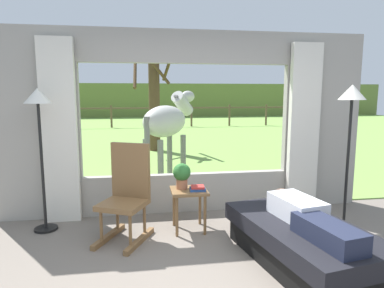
{
  "coord_description": "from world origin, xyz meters",
  "views": [
    {
      "loc": [
        -0.67,
        -2.48,
        1.69
      ],
      "look_at": [
        0.0,
        1.8,
        1.05
      ],
      "focal_mm": 31.89,
      "sensor_mm": 36.0,
      "label": 1
    }
  ],
  "objects": [
    {
      "name": "potted_plant",
      "position": [
        -0.16,
        1.6,
        0.7
      ],
      "size": [
        0.22,
        0.22,
        0.32
      ],
      "color": "#9E6042",
      "rests_on": "side_table"
    },
    {
      "name": "side_table",
      "position": [
        -0.08,
        1.54,
        0.43
      ],
      "size": [
        0.44,
        0.44,
        0.52
      ],
      "color": "brown",
      "rests_on": "ground_plane"
    },
    {
      "name": "curtain_panel_right",
      "position": [
        1.69,
        2.12,
        1.2
      ],
      "size": [
        0.44,
        0.1,
        2.4
      ],
      "primitive_type": "cube",
      "color": "silver",
      "rests_on": "ground_plane"
    },
    {
      "name": "horse",
      "position": [
        -0.13,
        4.07,
        1.16
      ],
      "size": [
        1.37,
        1.66,
        1.73
      ],
      "rotation": [
        0.0,
        0.0,
        -0.64
      ],
      "color": "#B2B2AD",
      "rests_on": "outdoor_pasture_lawn"
    },
    {
      "name": "pasture_tree",
      "position": [
        -0.22,
        7.57,
        1.51
      ],
      "size": [
        1.09,
        1.16,
        2.91
      ],
      "color": "#4C3823",
      "rests_on": "outdoor_pasture_lawn"
    },
    {
      "name": "recliner_sofa",
      "position": [
        0.91,
        0.53,
        0.22
      ],
      "size": [
        1.19,
        1.83,
        0.42
      ],
      "rotation": [
        0.0,
        0.0,
        0.18
      ],
      "color": "black",
      "rests_on": "ground_plane"
    },
    {
      "name": "distant_hill_ridge",
      "position": [
        0.0,
        23.0,
        1.2
      ],
      "size": [
        36.0,
        2.0,
        2.4
      ],
      "primitive_type": "cube",
      "color": "olive",
      "rests_on": "ground_plane"
    },
    {
      "name": "rocking_chair",
      "position": [
        -0.83,
        1.43,
        0.55
      ],
      "size": [
        0.71,
        0.81,
        1.12
      ],
      "rotation": [
        0.0,
        0.0,
        -0.46
      ],
      "color": "brown",
      "rests_on": "ground_plane"
    },
    {
      "name": "pasture_fence_line",
      "position": [
        0.0,
        14.73,
        0.74
      ],
      "size": [
        16.1,
        0.1,
        1.1
      ],
      "color": "brown",
      "rests_on": "outdoor_pasture_lawn"
    },
    {
      "name": "floor_lamp_left",
      "position": [
        -1.85,
        1.82,
        1.42
      ],
      "size": [
        0.32,
        0.32,
        1.76
      ],
      "color": "black",
      "rests_on": "ground_plane"
    },
    {
      "name": "curtain_panel_left",
      "position": [
        -1.69,
        2.12,
        1.2
      ],
      "size": [
        0.44,
        0.1,
        2.4
      ],
      "primitive_type": "cube",
      "color": "silver",
      "rests_on": "ground_plane"
    },
    {
      "name": "book_stack",
      "position": [
        0.02,
        1.48,
        0.55
      ],
      "size": [
        0.2,
        0.16,
        0.06
      ],
      "color": "#23478C",
      "rests_on": "side_table"
    },
    {
      "name": "outdoor_pasture_lawn",
      "position": [
        0.0,
        13.16,
        0.01
      ],
      "size": [
        36.0,
        21.68,
        0.02
      ],
      "primitive_type": "cube",
      "color": "#759E47",
      "rests_on": "ground_plane"
    },
    {
      "name": "reclining_person",
      "position": [
        0.91,
        0.48,
        0.52
      ],
      "size": [
        0.44,
        1.43,
        0.22
      ],
      "rotation": [
        0.0,
        0.0,
        0.18
      ],
      "color": "silver",
      "rests_on": "recliner_sofa"
    },
    {
      "name": "floor_lamp_right",
      "position": [
        1.86,
        1.28,
        1.45
      ],
      "size": [
        0.32,
        0.32,
        1.8
      ],
      "color": "black",
      "rests_on": "ground_plane"
    },
    {
      "name": "back_wall_with_window",
      "position": [
        0.0,
        2.26,
        1.25
      ],
      "size": [
        5.2,
        0.12,
        2.55
      ],
      "color": "#9E998E",
      "rests_on": "ground_plane"
    }
  ]
}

